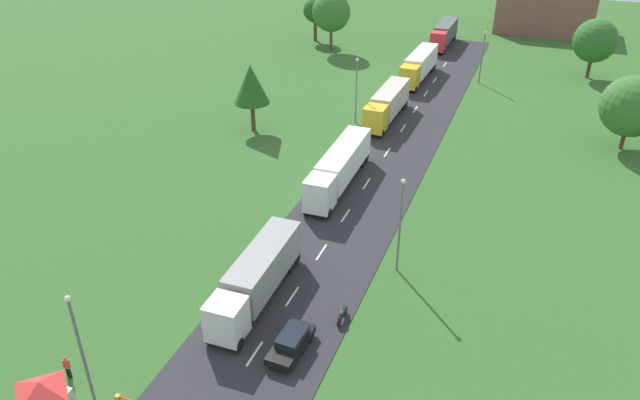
{
  "coord_description": "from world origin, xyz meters",
  "views": [
    {
      "loc": [
        14.6,
        -14.29,
        29.01
      ],
      "look_at": [
        -1.74,
        28.56,
        2.45
      ],
      "focal_mm": 33.81,
      "sensor_mm": 36.0,
      "label": 1
    }
  ],
  "objects_px": {
    "truck_lead": "(257,275)",
    "tree_lime": "(251,85)",
    "lamppost_second": "(400,221)",
    "tree_birch": "(595,41)",
    "tree_elm": "(331,12)",
    "car_second": "(291,342)",
    "tree_maple": "(632,106)",
    "truck_third": "(387,104)",
    "truck_second": "(339,167)",
    "distant_building": "(546,9)",
    "lamppost_third": "(356,87)",
    "person_lead": "(67,367)",
    "tree_pine": "(315,10)",
    "truck_fifth": "(444,33)",
    "lamppost_fourth": "(482,54)",
    "truck_fourth": "(419,65)",
    "lamppost_lead": "(82,352)",
    "motorcycle_courier": "(342,315)"
  },
  "relations": [
    {
      "from": "truck_third",
      "to": "tree_birch",
      "type": "bearing_deg",
      "value": 48.37
    },
    {
      "from": "tree_maple",
      "to": "tree_pine",
      "type": "relative_size",
      "value": 1.15
    },
    {
      "from": "truck_fourth",
      "to": "lamppost_fourth",
      "type": "distance_m",
      "value": 8.92
    },
    {
      "from": "truck_lead",
      "to": "tree_pine",
      "type": "distance_m",
      "value": 71.53
    },
    {
      "from": "truck_fifth",
      "to": "lamppost_third",
      "type": "xyz_separation_m",
      "value": [
        -3.68,
        -37.63,
        2.34
      ]
    },
    {
      "from": "truck_lead",
      "to": "lamppost_second",
      "type": "height_order",
      "value": "lamppost_second"
    },
    {
      "from": "tree_elm",
      "to": "tree_lime",
      "type": "bearing_deg",
      "value": -85.42
    },
    {
      "from": "car_second",
      "to": "tree_lime",
      "type": "bearing_deg",
      "value": 120.17
    },
    {
      "from": "truck_second",
      "to": "lamppost_second",
      "type": "height_order",
      "value": "lamppost_second"
    },
    {
      "from": "tree_maple",
      "to": "distant_building",
      "type": "height_order",
      "value": "tree_maple"
    },
    {
      "from": "truck_second",
      "to": "distant_building",
      "type": "distance_m",
      "value": 72.89
    },
    {
      "from": "person_lead",
      "to": "tree_pine",
      "type": "height_order",
      "value": "tree_pine"
    },
    {
      "from": "truck_lead",
      "to": "tree_birch",
      "type": "distance_m",
      "value": 67.59
    },
    {
      "from": "truck_fourth",
      "to": "lamppost_lead",
      "type": "distance_m",
      "value": 66.94
    },
    {
      "from": "lamppost_third",
      "to": "tree_maple",
      "type": "bearing_deg",
      "value": 6.41
    },
    {
      "from": "truck_third",
      "to": "tree_birch",
      "type": "height_order",
      "value": "tree_birch"
    },
    {
      "from": "motorcycle_courier",
      "to": "lamppost_second",
      "type": "bearing_deg",
      "value": 73.92
    },
    {
      "from": "person_lead",
      "to": "tree_maple",
      "type": "xyz_separation_m",
      "value": [
        34.45,
        49.68,
        4.15
      ]
    },
    {
      "from": "lamppost_third",
      "to": "tree_lime",
      "type": "relative_size",
      "value": 1.01
    },
    {
      "from": "tree_elm",
      "to": "truck_lead",
      "type": "bearing_deg",
      "value": -74.78
    },
    {
      "from": "truck_lead",
      "to": "truck_fourth",
      "type": "relative_size",
      "value": 0.91
    },
    {
      "from": "tree_pine",
      "to": "tree_birch",
      "type": "bearing_deg",
      "value": -5.84
    },
    {
      "from": "truck_lead",
      "to": "tree_lime",
      "type": "bearing_deg",
      "value": 116.98
    },
    {
      "from": "truck_fourth",
      "to": "lamppost_lead",
      "type": "bearing_deg",
      "value": -93.58
    },
    {
      "from": "truck_fourth",
      "to": "tree_birch",
      "type": "distance_m",
      "value": 25.39
    },
    {
      "from": "person_lead",
      "to": "tree_maple",
      "type": "distance_m",
      "value": 60.6
    },
    {
      "from": "lamppost_fourth",
      "to": "tree_maple",
      "type": "bearing_deg",
      "value": -43.13
    },
    {
      "from": "tree_elm",
      "to": "tree_lime",
      "type": "relative_size",
      "value": 1.18
    },
    {
      "from": "truck_second",
      "to": "lamppost_fourth",
      "type": "distance_m",
      "value": 37.66
    },
    {
      "from": "truck_fourth",
      "to": "distant_building",
      "type": "xyz_separation_m",
      "value": [
        15.41,
        36.26,
        1.6
      ]
    },
    {
      "from": "person_lead",
      "to": "tree_elm",
      "type": "bearing_deg",
      "value": 97.15
    },
    {
      "from": "lamppost_lead",
      "to": "lamppost_second",
      "type": "xyz_separation_m",
      "value": [
        13.03,
        20.23,
        -0.35
      ]
    },
    {
      "from": "lamppost_third",
      "to": "distant_building",
      "type": "xyz_separation_m",
      "value": [
        19.02,
        55.03,
        -0.71
      ]
    },
    {
      "from": "truck_fifth",
      "to": "tree_birch",
      "type": "bearing_deg",
      "value": -21.51
    },
    {
      "from": "person_lead",
      "to": "tree_lime",
      "type": "relative_size",
      "value": 0.21
    },
    {
      "from": "lamppost_second",
      "to": "tree_elm",
      "type": "distance_m",
      "value": 61.64
    },
    {
      "from": "truck_third",
      "to": "distant_building",
      "type": "height_order",
      "value": "distant_building"
    },
    {
      "from": "truck_fifth",
      "to": "tree_maple",
      "type": "relative_size",
      "value": 1.4
    },
    {
      "from": "car_second",
      "to": "tree_maple",
      "type": "bearing_deg",
      "value": 62.48
    },
    {
      "from": "truck_fifth",
      "to": "car_second",
      "type": "distance_m",
      "value": 76.89
    },
    {
      "from": "truck_third",
      "to": "tree_elm",
      "type": "xyz_separation_m",
      "value": [
        -16.84,
        26.05,
        4.16
      ]
    },
    {
      "from": "person_lead",
      "to": "tree_pine",
      "type": "bearing_deg",
      "value": 100.06
    },
    {
      "from": "lamppost_fourth",
      "to": "tree_birch",
      "type": "distance_m",
      "value": 16.8
    },
    {
      "from": "distant_building",
      "to": "tree_maple",
      "type": "bearing_deg",
      "value": -77.64
    },
    {
      "from": "truck_fourth",
      "to": "motorcycle_courier",
      "type": "distance_m",
      "value": 54.26
    },
    {
      "from": "truck_lead",
      "to": "lamppost_third",
      "type": "distance_m",
      "value": 35.19
    },
    {
      "from": "tree_lime",
      "to": "truck_fifth",
      "type": "bearing_deg",
      "value": 72.06
    },
    {
      "from": "truck_lead",
      "to": "tree_lime",
      "type": "relative_size",
      "value": 1.46
    },
    {
      "from": "lamppost_second",
      "to": "tree_birch",
      "type": "height_order",
      "value": "tree_birch"
    },
    {
      "from": "lamppost_second",
      "to": "tree_elm",
      "type": "height_order",
      "value": "tree_elm"
    }
  ]
}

